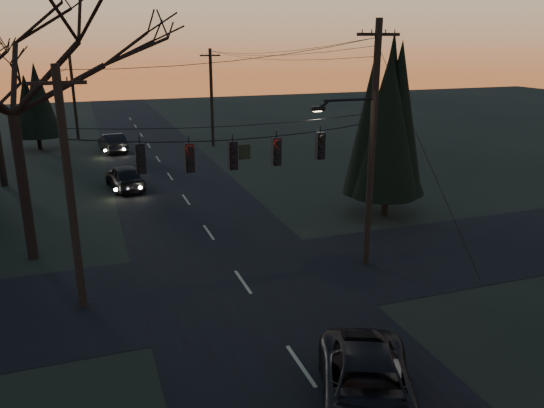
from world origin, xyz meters
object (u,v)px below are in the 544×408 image
object	(u,v)px
utility_pole_far_l	(78,139)
sedan_oncoming_a	(125,177)
bare_tree_left	(4,50)
evergreen_right	(390,124)
utility_pole_right	(365,264)
suv_near	(368,390)
utility_pole_far_r	(213,146)
sedan_oncoming_b	(113,143)
utility_pole_left	(83,307)

from	to	relation	value
utility_pole_far_l	sedan_oncoming_a	world-z (taller)	utility_pole_far_l
bare_tree_left	evergreen_right	xyz separation A→B (m)	(17.71, 0.01, -3.80)
sedan_oncoming_a	utility_pole_right	bearing A→B (deg)	111.33
bare_tree_left	sedan_oncoming_a	size ratio (longest dim) A/B	2.72
evergreen_right	suv_near	bearing A→B (deg)	-122.52
suv_near	utility_pole_right	bearing A→B (deg)	84.32
utility_pole_far_l	bare_tree_left	xyz separation A→B (m)	(-2.01, -30.54, 8.81)
utility_pole_far_r	sedan_oncoming_a	bearing A→B (deg)	-125.36
utility_pole_far_l	suv_near	distance (m)	45.01
utility_pole_far_r	evergreen_right	distance (m)	23.46
utility_pole_far_l	utility_pole_right	bearing A→B (deg)	-72.28
sedan_oncoming_a	bare_tree_left	bearing A→B (deg)	57.30
suv_near	sedan_oncoming_b	xyz separation A→B (m)	(-4.00, 36.81, 0.06)
bare_tree_left	suv_near	xyz separation A→B (m)	(8.81, -13.95, -8.08)
utility_pole_right	suv_near	bearing A→B (deg)	-118.97
evergreen_right	sedan_oncoming_b	distance (m)	26.58
utility_pole_far_r	sedan_oncoming_a	distance (m)	15.06
sedan_oncoming_b	evergreen_right	bearing A→B (deg)	110.77
utility_pole_far_l	suv_near	xyz separation A→B (m)	(6.80, -44.49, 0.72)
suv_near	utility_pole_left	bearing A→B (deg)	151.99
bare_tree_left	suv_near	distance (m)	18.37
utility_pole_far_r	utility_pole_far_l	world-z (taller)	utility_pole_far_r
evergreen_right	sedan_oncoming_b	size ratio (longest dim) A/B	1.86
utility_pole_far_l	sedan_oncoming_b	xyz separation A→B (m)	(2.80, -7.67, 0.78)
bare_tree_left	suv_near	bearing A→B (deg)	-57.71
utility_pole_left	utility_pole_far_l	bearing A→B (deg)	90.00
bare_tree_left	sedan_oncoming_b	distance (m)	24.71
sedan_oncoming_a	evergreen_right	bearing A→B (deg)	133.88
utility_pole_far_r	sedan_oncoming_b	size ratio (longest dim) A/B	1.79
evergreen_right	utility_pole_left	bearing A→B (deg)	-160.79
utility_pole_far_r	utility_pole_far_l	size ratio (longest dim) A/B	1.06
utility_pole_far_l	bare_tree_left	size ratio (longest dim) A/B	0.64
suv_near	sedan_oncoming_b	bearing A→B (deg)	119.49
utility_pole_far_l	suv_near	size ratio (longest dim) A/B	1.53
utility_pole_far_r	utility_pole_left	bearing A→B (deg)	-112.33
utility_pole_left	sedan_oncoming_a	distance (m)	16.00
utility_pole_far_r	sedan_oncoming_b	bearing A→B (deg)	177.85
sedan_oncoming_a	suv_near	bearing A→B (deg)	91.77
utility_pole_far_l	evergreen_right	size ratio (longest dim) A/B	0.91
utility_pole_left	utility_pole_far_l	xyz separation A→B (m)	(0.00, 36.00, 0.00)
utility_pole_far_r	suv_near	world-z (taller)	utility_pole_far_r
bare_tree_left	utility_pole_left	bearing A→B (deg)	-69.76
utility_pole_right	utility_pole_far_r	world-z (taller)	utility_pole_right
utility_pole_right	sedan_oncoming_b	world-z (taller)	utility_pole_right
evergreen_right	suv_near	world-z (taller)	evergreen_right
bare_tree_left	evergreen_right	size ratio (longest dim) A/B	1.43
bare_tree_left	evergreen_right	distance (m)	18.12
utility_pole_far_r	sedan_oncoming_b	xyz separation A→B (m)	(-8.70, 0.33, 0.78)
utility_pole_right	bare_tree_left	size ratio (longest dim) A/B	0.79
sedan_oncoming_a	sedan_oncoming_b	bearing A→B (deg)	-97.60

